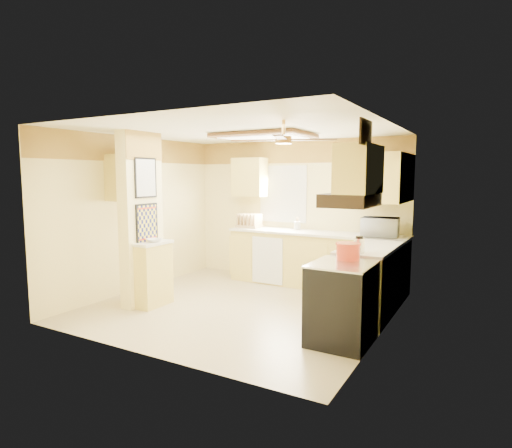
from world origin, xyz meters
The scene contains 34 objects.
floor centered at (0.00, 0.00, 0.00)m, with size 4.00×4.00×0.00m, color tan.
ceiling centered at (0.00, 0.00, 2.50)m, with size 4.00×4.00×0.00m, color white.
wall_back centered at (0.00, 1.90, 1.25)m, with size 4.00×4.00×0.00m, color #FFEC9B.
wall_front centered at (0.00, -1.90, 1.25)m, with size 4.00×4.00×0.00m, color #FFEC9B.
wall_left centered at (-2.00, 0.00, 1.25)m, with size 3.80×3.80×0.00m, color #FFEC9B.
wall_right centered at (2.00, 0.00, 1.25)m, with size 3.80×3.80×0.00m, color #FFEC9B.
wallpaper_border centered at (0.00, 1.88, 2.30)m, with size 4.00×0.02×0.40m, color gold.
partition_column centered at (-1.35, -0.55, 1.25)m, with size 0.20×0.70×2.50m, color #FFEC9B.
partition_ledge centered at (-1.13, -0.55, 0.45)m, with size 0.25×0.55×0.90m, color #F4DB62.
ledge_top centered at (-1.13, -0.55, 0.92)m, with size 0.28×0.58×0.04m, color silver.
lower_cabinets_back centered at (0.50, 1.60, 0.45)m, with size 3.00×0.60×0.90m, color #F4DB62.
lower_cabinets_right centered at (1.70, 0.60, 0.45)m, with size 0.60×1.40×0.90m, color #F4DB62.
countertop_back centered at (0.50, 1.59, 0.92)m, with size 3.04×0.64×0.04m, color silver.
countertop_right centered at (1.69, 0.60, 0.92)m, with size 0.64×1.44×0.04m, color silver.
dishwasher_panel centered at (-0.25, 1.29, 0.43)m, with size 0.58×0.02×0.80m, color white.
window centered at (-0.25, 1.89, 1.55)m, with size 0.92×0.02×1.02m.
upper_cab_back_left centered at (-0.85, 1.72, 1.85)m, with size 0.60×0.35×0.70m, color #F4DB62.
upper_cab_back_right centered at (1.55, 1.72, 1.85)m, with size 0.90×0.35×0.70m, color #F4DB62.
upper_cab_right centered at (1.82, 1.25, 1.85)m, with size 0.35×1.00×0.70m, color #F4DB62.
upper_cab_left_wall centered at (-1.82, -0.25, 1.85)m, with size 0.35×0.75×0.70m, color #F4DB62.
upper_cab_over_stove centered at (1.82, -0.55, 1.95)m, with size 0.35×0.76×0.52m, color #F4DB62.
stove centered at (1.67, -0.55, 0.46)m, with size 0.68×0.77×0.92m.
range_hood centered at (1.74, -0.55, 1.62)m, with size 0.50×0.76×0.14m, color black.
poster_menu centered at (-1.24, -0.55, 1.85)m, with size 0.02×0.42×0.57m.
poster_nashville centered at (-1.24, -0.55, 1.20)m, with size 0.02×0.42×0.57m.
ceiling_light_panel centered at (0.10, 0.50, 2.46)m, with size 1.35×0.95×0.06m.
ceiling_fan centered at (1.00, -0.70, 2.29)m, with size 1.15×1.15×0.26m.
vent_grate centered at (1.98, -0.90, 2.30)m, with size 0.02×0.40×0.25m, color black.
microwave centered at (1.58, 1.56, 1.09)m, with size 0.54×0.37×0.30m, color white.
bowl centered at (-1.10, -0.57, 0.96)m, with size 0.20×0.20×0.05m, color white.
dutch_oven centered at (1.66, -0.32, 1.01)m, with size 0.29×0.29×0.19m.
kettle centered at (1.69, 0.02, 1.04)m, with size 0.14×0.14×0.21m.
dish_rack centered at (-0.80, 1.60, 1.03)m, with size 0.43×0.32×0.24m.
utensil_crock centered at (0.11, 1.73, 1.01)m, with size 0.11×0.11×0.22m.
Camera 1 is at (3.12, -5.10, 1.89)m, focal length 30.00 mm.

